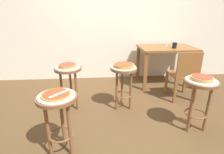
% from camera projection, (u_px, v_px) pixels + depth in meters
% --- Properties ---
extents(ground_plane, '(6.00, 6.00, 0.00)m').
position_uv_depth(ground_plane, '(121.00, 114.00, 2.61)').
color(ground_plane, brown).
extents(back_wall, '(6.00, 0.10, 3.00)m').
position_uv_depth(back_wall, '(112.00, 9.00, 3.64)').
color(back_wall, silver).
rests_on(back_wall, ground_plane).
extents(stool_foreground, '(0.39, 0.39, 0.66)m').
position_uv_depth(stool_foreground, '(58.00, 112.00, 1.74)').
color(stool_foreground, brown).
rests_on(stool_foreground, ground_plane).
extents(serving_plate_foreground, '(0.36, 0.36, 0.01)m').
position_uv_depth(serving_plate_foreground, '(56.00, 96.00, 1.68)').
color(serving_plate_foreground, silver).
rests_on(serving_plate_foreground, stool_foreground).
extents(pizza_foreground, '(0.29, 0.29, 0.02)m').
position_uv_depth(pizza_foreground, '(56.00, 94.00, 1.68)').
color(pizza_foreground, '#B78442').
rests_on(pizza_foreground, serving_plate_foreground).
extents(stool_middle, '(0.39, 0.39, 0.66)m').
position_uv_depth(stool_middle, '(199.00, 94.00, 2.13)').
color(stool_middle, brown).
rests_on(stool_middle, ground_plane).
extents(serving_plate_middle, '(0.36, 0.36, 0.01)m').
position_uv_depth(serving_plate_middle, '(202.00, 80.00, 2.07)').
color(serving_plate_middle, silver).
rests_on(serving_plate_middle, stool_middle).
extents(pizza_middle, '(0.25, 0.25, 0.05)m').
position_uv_depth(pizza_middle, '(202.00, 78.00, 2.06)').
color(pizza_middle, tan).
rests_on(pizza_middle, serving_plate_middle).
extents(stool_leftside, '(0.39, 0.39, 0.66)m').
position_uv_depth(stool_leftside, '(123.00, 78.00, 2.64)').
color(stool_leftside, brown).
rests_on(stool_leftside, ground_plane).
extents(serving_plate_leftside, '(0.37, 0.37, 0.01)m').
position_uv_depth(serving_plate_leftside, '(124.00, 67.00, 2.57)').
color(serving_plate_leftside, silver).
rests_on(serving_plate_leftside, stool_leftside).
extents(pizza_leftside, '(0.31, 0.31, 0.05)m').
position_uv_depth(pizza_leftside, '(124.00, 65.00, 2.57)').
color(pizza_leftside, '#B78442').
rests_on(pizza_leftside, serving_plate_leftside).
extents(stool_rear, '(0.39, 0.39, 0.66)m').
position_uv_depth(stool_rear, '(69.00, 79.00, 2.62)').
color(stool_rear, brown).
rests_on(stool_rear, ground_plane).
extents(serving_plate_rear, '(0.35, 0.35, 0.01)m').
position_uv_depth(serving_plate_rear, '(68.00, 67.00, 2.56)').
color(serving_plate_rear, silver).
rests_on(serving_plate_rear, stool_rear).
extents(pizza_rear, '(0.26, 0.26, 0.05)m').
position_uv_depth(pizza_rear, '(68.00, 66.00, 2.55)').
color(pizza_rear, '#B78442').
rests_on(pizza_rear, serving_plate_rear).
extents(dining_table, '(1.08, 0.74, 0.78)m').
position_uv_depth(dining_table, '(166.00, 53.00, 3.53)').
color(dining_table, brown).
rests_on(dining_table, ground_plane).
extents(cup_near_edge, '(0.08, 0.08, 0.11)m').
position_uv_depth(cup_near_edge, '(175.00, 45.00, 3.34)').
color(cup_near_edge, black).
rests_on(cup_near_edge, dining_table).
extents(condiment_shaker, '(0.04, 0.04, 0.07)m').
position_uv_depth(condiment_shaker, '(166.00, 45.00, 3.53)').
color(condiment_shaker, white).
rests_on(condiment_shaker, dining_table).
extents(wooden_chair, '(0.41, 0.41, 0.85)m').
position_uv_depth(wooden_chair, '(184.00, 74.00, 2.92)').
color(wooden_chair, brown).
rests_on(wooden_chair, ground_plane).
extents(pizza_server_knife, '(0.17, 0.18, 0.01)m').
position_uv_depth(pizza_server_knife, '(59.00, 94.00, 1.66)').
color(pizza_server_knife, silver).
rests_on(pizza_server_knife, pizza_foreground).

